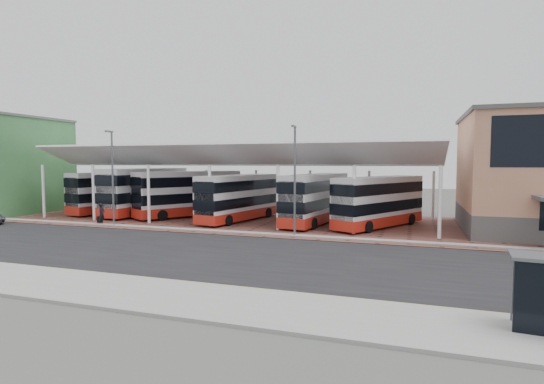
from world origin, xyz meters
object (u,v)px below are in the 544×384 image
Objects in this scene: bus_4 at (316,199)px; bus_5 at (379,202)px; bus_3 at (239,198)px; bus_0 at (116,192)px; bus_1 at (146,191)px; bus_2 at (189,194)px; pedestrian at (102,214)px.

bus_4 reaches higher than bus_5.
bus_4 is (7.11, 0.44, 0.06)m from bus_3.
bus_1 reaches higher than bus_0.
bus_3 is at bearing 6.77° from bus_0.
bus_3 is at bearing 19.90° from bus_2.
bus_4 is 5.78× the size of pedestrian.
bus_1 reaches higher than bus_4.
bus_3 is 12.03m from pedestrian.
bus_3 is at bearing -62.67° from pedestrian.
bus_0 is 1.01× the size of bus_2.
bus_5 is (23.80, -1.55, -0.27)m from bus_1.
bus_3 is (15.15, -1.85, -0.05)m from bus_0.
bus_5 is 5.39× the size of pedestrian.
bus_2 is 13.09m from bus_4.
bus_4 is (18.33, -1.14, -0.20)m from bus_1.
bus_3 is 12.59m from bus_5.
bus_2 reaches higher than pedestrian.
bus_5 is 23.67m from pedestrian.
bus_0 is 22.30m from bus_4.
bus_5 is (5.48, -0.42, -0.07)m from bus_4.
bus_3 is 1.04× the size of bus_5.
bus_3 is 0.97× the size of bus_4.
bus_0 is 9.21m from bus_2.
bus_3 is at bearing -5.21° from bus_1.
bus_4 is at bearing 10.11° from bus_0.
bus_5 is at bearing 4.93° from bus_4.
bus_0 is at bearing -174.85° from bus_3.
bus_1 is at bearing -175.87° from bus_3.
bus_3 is (5.96, -1.20, -0.14)m from bus_2.
bus_2 is (5.26, -0.38, -0.12)m from bus_1.
bus_2 is 8.69m from pedestrian.
bus_3 reaches higher than pedestrian.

